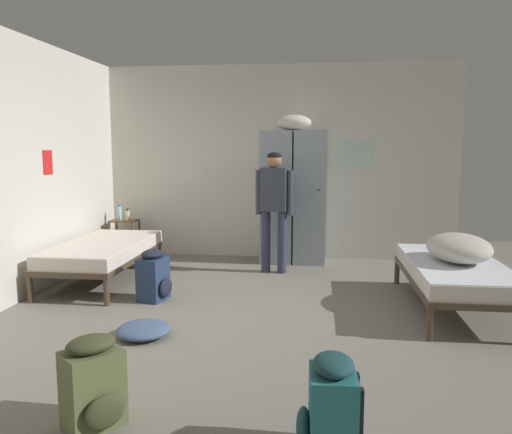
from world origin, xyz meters
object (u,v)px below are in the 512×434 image
at_px(bed_right, 455,272).
at_px(bed_left_rear, 104,251).
at_px(shelf_unit, 125,235).
at_px(bedding_heap, 459,248).
at_px(water_bottle, 119,213).
at_px(backpack_teal, 330,408).
at_px(lotion_bottle, 128,215).
at_px(locker_bank, 293,194).
at_px(backpack_olive, 93,384).
at_px(person_traveler, 274,201).
at_px(clothes_pile_denim, 144,330).
at_px(backpack_navy, 154,276).

bearing_deg(bed_right, bed_left_rear, 171.47).
height_order(shelf_unit, bedding_heap, bedding_heap).
bearing_deg(bed_left_rear, water_bottle, 103.90).
height_order(water_bottle, backpack_teal, water_bottle).
relative_size(lotion_bottle, backpack_teal, 0.32).
xyz_separation_m(locker_bank, backpack_teal, (0.43, -4.62, -0.71)).
xyz_separation_m(lotion_bottle, backpack_olive, (1.47, -4.40, -0.39)).
relative_size(person_traveler, clothes_pile_denim, 3.31).
xyz_separation_m(shelf_unit, water_bottle, (-0.08, 0.02, 0.33)).
xyz_separation_m(shelf_unit, clothes_pile_denim, (1.34, -3.02, -0.29)).
distance_m(locker_bank, clothes_pile_denim, 3.42).
distance_m(bed_right, clothes_pile_denim, 3.08).
distance_m(bedding_heap, person_traveler, 2.38).
distance_m(locker_bank, shelf_unit, 2.55).
distance_m(person_traveler, backpack_navy, 1.93).
relative_size(shelf_unit, water_bottle, 2.54).
xyz_separation_m(locker_bank, bed_left_rear, (-2.22, -1.39, -0.59)).
height_order(bed_right, backpack_teal, backpack_teal).
relative_size(bed_right, backpack_olive, 3.45).
xyz_separation_m(backpack_navy, clothes_pile_denim, (0.25, -1.05, -0.20)).
xyz_separation_m(bed_left_rear, water_bottle, (-0.33, 1.33, 0.29)).
bearing_deg(water_bottle, bedding_heap, -24.03).
bearing_deg(locker_bank, clothes_pile_denim, -110.05).
xyz_separation_m(shelf_unit, backpack_navy, (1.09, -1.97, -0.09)).
bearing_deg(locker_bank, shelf_unit, -178.34).
bearing_deg(locker_bank, lotion_bottle, -177.33).
relative_size(water_bottle, lotion_bottle, 1.29).
xyz_separation_m(shelf_unit, backpack_olive, (1.54, -4.44, -0.09)).
distance_m(bedding_heap, backpack_teal, 2.98).
bearing_deg(person_traveler, bedding_heap, -33.51).
relative_size(bedding_heap, backpack_navy, 1.55).
bearing_deg(bedding_heap, locker_bank, 131.65).
relative_size(person_traveler, backpack_navy, 2.84).
relative_size(bed_right, water_bottle, 8.47).
bearing_deg(clothes_pile_denim, backpack_teal, -44.36).
xyz_separation_m(bed_right, backpack_navy, (-3.10, -0.07, -0.12)).
bearing_deg(bedding_heap, lotion_bottle, 155.90).
distance_m(bed_right, backpack_navy, 3.10).
distance_m(lotion_bottle, backpack_teal, 5.33).
height_order(locker_bank, backpack_teal, locker_bank).
relative_size(locker_bank, bed_left_rear, 1.09).
relative_size(lotion_bottle, backpack_navy, 0.32).
bearing_deg(backpack_navy, bed_right, 1.27).
distance_m(bed_left_rear, backpack_navy, 1.07).
height_order(locker_bank, person_traveler, locker_bank).
xyz_separation_m(backpack_olive, clothes_pile_denim, (-0.20, 1.42, -0.20)).
bearing_deg(clothes_pile_denim, bed_right, 21.44).
distance_m(bed_right, bedding_heap, 0.25).
bearing_deg(locker_bank, backpack_olive, -101.60).
xyz_separation_m(lotion_bottle, clothes_pile_denim, (1.27, -2.98, -0.59)).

